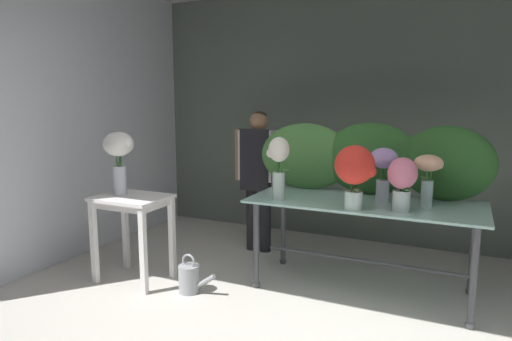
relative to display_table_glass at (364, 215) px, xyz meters
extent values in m
plane|color=beige|center=(-0.52, -0.12, -0.68)|extent=(7.17, 7.17, 0.00)
cube|color=slate|center=(-0.52, 1.51, 0.78)|extent=(4.93, 0.12, 2.91)
cube|color=silver|center=(-2.99, -0.12, 0.78)|extent=(0.12, 3.38, 2.91)
cube|color=#A6D5CB|center=(0.00, 0.00, 0.12)|extent=(1.92, 0.84, 0.02)
cylinder|color=#4C4C51|center=(-0.86, -0.32, -0.29)|extent=(0.05, 0.05, 0.78)
sphere|color=#4C4C51|center=(-0.86, -0.32, -0.65)|extent=(0.07, 0.07, 0.07)
cylinder|color=#4C4C51|center=(0.86, -0.32, -0.29)|extent=(0.05, 0.05, 0.78)
sphere|color=#4C4C51|center=(0.86, -0.32, -0.65)|extent=(0.07, 0.07, 0.07)
cylinder|color=#4C4C51|center=(-0.86, 0.32, -0.29)|extent=(0.05, 0.05, 0.78)
sphere|color=#4C4C51|center=(-0.86, 0.32, -0.65)|extent=(0.07, 0.07, 0.07)
cylinder|color=#4C4C51|center=(0.86, 0.32, -0.29)|extent=(0.05, 0.05, 0.78)
sphere|color=#4C4C51|center=(0.86, 0.32, -0.65)|extent=(0.07, 0.07, 0.07)
cylinder|color=#4C4C51|center=(0.00, 0.00, -0.40)|extent=(1.72, 0.03, 0.03)
cube|color=white|center=(-1.94, -0.64, 0.10)|extent=(0.63, 0.49, 0.03)
cube|color=white|center=(-1.94, -0.64, 0.06)|extent=(0.57, 0.43, 0.06)
cube|color=white|center=(-2.22, -0.85, -0.30)|extent=(0.05, 0.05, 0.76)
cube|color=white|center=(-1.67, -0.85, -0.30)|extent=(0.05, 0.05, 0.76)
cube|color=white|center=(-2.22, -0.43, -0.30)|extent=(0.05, 0.05, 0.76)
cube|color=white|center=(-1.67, -0.43, -0.30)|extent=(0.05, 0.05, 0.76)
cylinder|color=#232328|center=(-1.34, 0.60, -0.28)|extent=(0.12, 0.12, 0.79)
cylinder|color=#232328|center=(-1.18, 0.60, -0.28)|extent=(0.12, 0.12, 0.79)
cube|color=silver|center=(-1.26, 0.60, 0.38)|extent=(0.38, 0.22, 0.53)
cube|color=black|center=(-1.26, 0.48, 0.34)|extent=(0.33, 0.02, 0.65)
cylinder|color=#936B4C|center=(-1.50, 0.60, 0.37)|extent=(0.09, 0.09, 0.55)
cylinder|color=#936B4C|center=(-1.02, 0.60, 0.37)|extent=(0.09, 0.09, 0.55)
sphere|color=#936B4C|center=(-1.26, 0.60, 0.74)|extent=(0.20, 0.20, 0.20)
ellipsoid|color=black|center=(-1.26, 0.62, 0.80)|extent=(0.15, 0.15, 0.09)
ellipsoid|color=#477F3D|center=(-0.63, 0.30, 0.44)|extent=(0.91, 0.21, 0.63)
ellipsoid|color=#2D6028|center=(-0.02, 0.30, 0.45)|extent=(0.87, 0.25, 0.65)
ellipsoid|color=#2D6028|center=(0.61, 0.30, 0.44)|extent=(0.78, 0.24, 0.64)
cylinder|color=silver|center=(-0.02, -0.33, 0.20)|extent=(0.14, 0.14, 0.15)
cylinder|color=#9EBCB2|center=(-0.02, -0.33, 0.16)|extent=(0.13, 0.13, 0.06)
cylinder|color=#28562D|center=(0.00, -0.33, 0.26)|extent=(0.01, 0.01, 0.25)
cylinder|color=#28562D|center=(-0.02, -0.31, 0.26)|extent=(0.01, 0.01, 0.25)
cylinder|color=#28562D|center=(-0.03, -0.36, 0.26)|extent=(0.01, 0.01, 0.25)
ellipsoid|color=red|center=(-0.02, -0.33, 0.48)|extent=(0.31, 0.31, 0.30)
sphere|color=red|center=(0.11, -0.36, 0.44)|extent=(0.10, 0.10, 0.10)
ellipsoid|color=#477F3D|center=(0.00, -0.35, 0.29)|extent=(0.09, 0.11, 0.03)
cylinder|color=silver|center=(0.33, -0.24, 0.21)|extent=(0.13, 0.13, 0.16)
cylinder|color=#9EBCB2|center=(0.33, -0.24, 0.16)|extent=(0.12, 0.12, 0.07)
cylinder|color=#28562D|center=(0.35, -0.24, 0.24)|extent=(0.01, 0.01, 0.21)
cylinder|color=#28562D|center=(0.32, -0.22, 0.24)|extent=(0.01, 0.01, 0.21)
cylinder|color=#28562D|center=(0.32, -0.26, 0.24)|extent=(0.01, 0.01, 0.21)
ellipsoid|color=pink|center=(0.33, -0.24, 0.42)|extent=(0.22, 0.22, 0.24)
sphere|color=pink|center=(0.26, -0.23, 0.38)|extent=(0.09, 0.09, 0.09)
sphere|color=pink|center=(0.38, -0.24, 0.41)|extent=(0.09, 0.09, 0.09)
ellipsoid|color=#2D6028|center=(0.36, -0.26, 0.31)|extent=(0.08, 0.11, 0.03)
cylinder|color=silver|center=(0.49, 0.02, 0.23)|extent=(0.09, 0.09, 0.21)
cylinder|color=#9EBCB2|center=(0.49, 0.02, 0.17)|extent=(0.09, 0.09, 0.09)
cylinder|color=#477F3D|center=(0.51, 0.02, 0.29)|extent=(0.01, 0.01, 0.30)
cylinder|color=#477F3D|center=(0.48, 0.03, 0.29)|extent=(0.01, 0.01, 0.30)
cylinder|color=#477F3D|center=(0.48, 0.00, 0.29)|extent=(0.01, 0.01, 0.30)
ellipsoid|color=#F4B78E|center=(0.49, 0.02, 0.48)|extent=(0.22, 0.22, 0.13)
sphere|color=#F4B78E|center=(0.57, -0.01, 0.47)|extent=(0.06, 0.06, 0.06)
ellipsoid|color=#477F3D|center=(0.46, 0.04, 0.36)|extent=(0.09, 0.10, 0.03)
cylinder|color=silver|center=(-0.68, -0.25, 0.24)|extent=(0.10, 0.10, 0.24)
cylinder|color=#9EBCB2|center=(-0.68, -0.25, 0.18)|extent=(0.10, 0.10, 0.10)
cylinder|color=#2D6028|center=(-0.65, -0.25, 0.31)|extent=(0.01, 0.01, 0.36)
cylinder|color=#2D6028|center=(-0.68, -0.24, 0.31)|extent=(0.01, 0.01, 0.36)
cylinder|color=#2D6028|center=(-0.69, -0.27, 0.31)|extent=(0.01, 0.01, 0.36)
ellipsoid|color=white|center=(-0.68, -0.25, 0.56)|extent=(0.18, 0.18, 0.21)
sphere|color=white|center=(-0.75, -0.25, 0.52)|extent=(0.08, 0.08, 0.08)
sphere|color=white|center=(-0.63, -0.24, 0.56)|extent=(0.07, 0.07, 0.07)
ellipsoid|color=#477F3D|center=(-0.65, -0.23, 0.38)|extent=(0.11, 0.08, 0.03)
cylinder|color=silver|center=(0.14, 0.04, 0.22)|extent=(0.11, 0.11, 0.19)
cylinder|color=#9EBCB2|center=(0.14, 0.04, 0.17)|extent=(0.10, 0.10, 0.08)
cylinder|color=#2D6028|center=(0.17, 0.05, 0.29)|extent=(0.01, 0.01, 0.31)
cylinder|color=#2D6028|center=(0.13, 0.06, 0.29)|extent=(0.01, 0.01, 0.31)
cylinder|color=#2D6028|center=(0.13, 0.02, 0.29)|extent=(0.01, 0.01, 0.31)
ellipsoid|color=#B28ED1|center=(0.14, 0.04, 0.49)|extent=(0.23, 0.23, 0.17)
sphere|color=#B28ED1|center=(0.07, 0.05, 0.50)|extent=(0.07, 0.07, 0.07)
sphere|color=#B28ED1|center=(0.20, 0.07, 0.51)|extent=(0.07, 0.07, 0.07)
cylinder|color=silver|center=(-2.07, -0.64, 0.25)|extent=(0.12, 0.12, 0.27)
cylinder|color=#9EBCB2|center=(-2.07, -0.64, 0.17)|extent=(0.11, 0.11, 0.11)
cylinder|color=#2D6028|center=(-2.05, -0.65, 0.32)|extent=(0.01, 0.01, 0.39)
cylinder|color=#2D6028|center=(-2.09, -0.62, 0.32)|extent=(0.01, 0.01, 0.39)
cylinder|color=#2D6028|center=(-2.08, -0.66, 0.32)|extent=(0.01, 0.01, 0.39)
ellipsoid|color=white|center=(-2.07, -0.64, 0.58)|extent=(0.27, 0.27, 0.22)
sphere|color=white|center=(-1.97, -0.64, 0.60)|extent=(0.11, 0.11, 0.11)
ellipsoid|color=#387033|center=(-2.05, -0.67, 0.40)|extent=(0.11, 0.08, 0.03)
cylinder|color=#999EA3|center=(-1.34, -0.66, -0.56)|extent=(0.18, 0.18, 0.24)
cylinder|color=#999EA3|center=(-1.17, -0.66, -0.54)|extent=(0.18, 0.04, 0.14)
torus|color=#999EA3|center=(-1.34, -0.66, -0.40)|extent=(0.13, 0.02, 0.13)
camera|label=1|loc=(0.74, -3.75, 0.98)|focal=31.58mm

